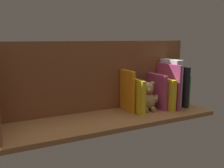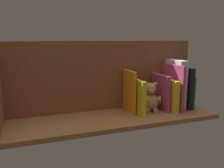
# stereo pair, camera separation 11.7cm
# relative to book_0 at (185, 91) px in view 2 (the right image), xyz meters

# --- Properties ---
(ground_plane) EXTENTS (1.08, 0.32, 0.02)m
(ground_plane) POSITION_rel_book_0_xyz_m (0.47, 0.04, -0.10)
(ground_plane) COLOR brown
(shelf_back_panel) EXTENTS (1.08, 0.02, 0.38)m
(shelf_back_panel) POSITION_rel_book_0_xyz_m (0.47, -0.09, 0.10)
(shelf_back_panel) COLOR brown
(shelf_back_panel) RESTS_ON ground_plane
(book_0) EXTENTS (0.02, 0.16, 0.18)m
(book_0) POSITION_rel_book_0_xyz_m (0.00, 0.00, 0.00)
(book_0) COLOR green
(book_0) RESTS_ON ground_plane
(book_1) EXTENTS (0.02, 0.18, 0.23)m
(book_1) POSITION_rel_book_0_xyz_m (0.03, 0.01, 0.03)
(book_1) COLOR black
(book_1) RESTS_ON ground_plane
(dictionary_thick_white) EXTENTS (0.05, 0.15, 0.27)m
(dictionary_thick_white) POSITION_rel_book_0_xyz_m (0.07, -0.00, 0.05)
(dictionary_thick_white) COLOR white
(dictionary_thick_white) RESTS_ON ground_plane
(book_2) EXTENTS (0.01, 0.21, 0.25)m
(book_2) POSITION_rel_book_0_xyz_m (0.11, 0.02, 0.04)
(book_2) COLOR #B23F72
(book_2) RESTS_ON ground_plane
(book_3) EXTENTS (0.03, 0.19, 0.17)m
(book_3) POSITION_rel_book_0_xyz_m (0.14, 0.02, -0.00)
(book_3) COLOR yellow
(book_3) RESTS_ON ground_plane
(book_4) EXTENTS (0.03, 0.17, 0.19)m
(book_4) POSITION_rel_book_0_xyz_m (0.17, 0.00, 0.01)
(book_4) COLOR #B23F72
(book_4) RESTS_ON ground_plane
(teddy_bear) EXTENTS (0.12, 0.12, 0.16)m
(teddy_bear) POSITION_rel_book_0_xyz_m (0.24, 0.02, -0.02)
(teddy_bear) COLOR tan
(teddy_bear) RESTS_ON ground_plane
(book_5) EXTENTS (0.02, 0.19, 0.18)m
(book_5) POSITION_rel_book_0_xyz_m (0.33, 0.01, 0.00)
(book_5) COLOR yellow
(book_5) RESTS_ON ground_plane
(book_6) EXTENTS (0.02, 0.14, 0.22)m
(book_6) POSITION_rel_book_0_xyz_m (0.35, -0.01, 0.02)
(book_6) COLOR orange
(book_6) RESTS_ON ground_plane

